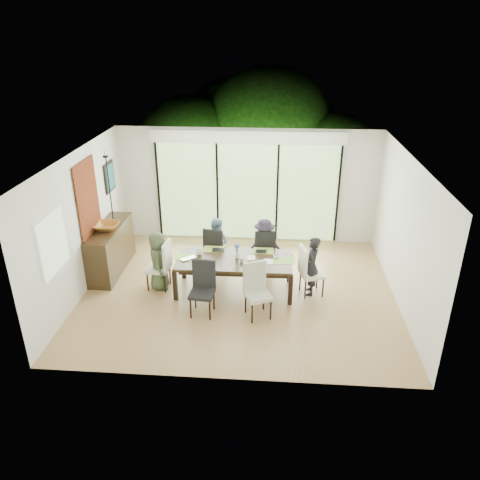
# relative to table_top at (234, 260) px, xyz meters

# --- Properties ---
(floor) EXTENTS (6.00, 5.00, 0.01)m
(floor) POSITION_rel_table_top_xyz_m (0.10, -0.05, -0.66)
(floor) COLOR olive
(floor) RESTS_ON ground
(ceiling) EXTENTS (6.00, 5.00, 0.01)m
(ceiling) POSITION_rel_table_top_xyz_m (0.10, -0.05, 2.05)
(ceiling) COLOR white
(ceiling) RESTS_ON wall_back
(wall_back) EXTENTS (6.00, 0.02, 2.70)m
(wall_back) POSITION_rel_table_top_xyz_m (0.10, 2.46, 0.69)
(wall_back) COLOR silver
(wall_back) RESTS_ON floor
(wall_front) EXTENTS (6.00, 0.02, 2.70)m
(wall_front) POSITION_rel_table_top_xyz_m (0.10, -2.56, 0.69)
(wall_front) COLOR silver
(wall_front) RESTS_ON floor
(wall_left) EXTENTS (0.02, 5.00, 2.70)m
(wall_left) POSITION_rel_table_top_xyz_m (-2.91, -0.05, 0.69)
(wall_left) COLOR white
(wall_left) RESTS_ON floor
(wall_right) EXTENTS (0.02, 5.00, 2.70)m
(wall_right) POSITION_rel_table_top_xyz_m (3.11, -0.05, 0.69)
(wall_right) COLOR white
(wall_right) RESTS_ON floor
(glass_doors) EXTENTS (4.20, 0.02, 2.30)m
(glass_doors) POSITION_rel_table_top_xyz_m (0.10, 2.42, 0.54)
(glass_doors) COLOR #598C3F
(glass_doors) RESTS_ON wall_back
(blinds_header) EXTENTS (4.40, 0.06, 0.28)m
(blinds_header) POSITION_rel_table_top_xyz_m (0.10, 2.41, 1.84)
(blinds_header) COLOR white
(blinds_header) RESTS_ON wall_back
(mullion_a) EXTENTS (0.05, 0.04, 2.30)m
(mullion_a) POSITION_rel_table_top_xyz_m (-2.00, 2.41, 0.54)
(mullion_a) COLOR black
(mullion_a) RESTS_ON wall_back
(mullion_b) EXTENTS (0.05, 0.04, 2.30)m
(mullion_b) POSITION_rel_table_top_xyz_m (-0.60, 2.41, 0.54)
(mullion_b) COLOR black
(mullion_b) RESTS_ON wall_back
(mullion_c) EXTENTS (0.05, 0.04, 2.30)m
(mullion_c) POSITION_rel_table_top_xyz_m (0.80, 2.41, 0.54)
(mullion_c) COLOR black
(mullion_c) RESTS_ON wall_back
(mullion_d) EXTENTS (0.05, 0.04, 2.30)m
(mullion_d) POSITION_rel_table_top_xyz_m (2.20, 2.41, 0.54)
(mullion_d) COLOR black
(mullion_d) RESTS_ON wall_back
(side_window) EXTENTS (0.02, 0.90, 1.00)m
(side_window) POSITION_rel_table_top_xyz_m (-2.87, -1.25, 0.84)
(side_window) COLOR #8CAD7F
(side_window) RESTS_ON wall_left
(deck) EXTENTS (6.00, 1.80, 0.10)m
(deck) POSITION_rel_table_top_xyz_m (0.10, 3.35, -0.71)
(deck) COLOR brown
(deck) RESTS_ON ground
(rail_top) EXTENTS (6.00, 0.08, 0.06)m
(rail_top) POSITION_rel_table_top_xyz_m (0.10, 4.15, -0.11)
(rail_top) COLOR brown
(rail_top) RESTS_ON deck
(foliage_left) EXTENTS (3.20, 3.20, 3.20)m
(foliage_left) POSITION_rel_table_top_xyz_m (-1.70, 5.15, 0.78)
(foliage_left) COLOR #14380F
(foliage_left) RESTS_ON ground
(foliage_mid) EXTENTS (4.00, 4.00, 4.00)m
(foliage_mid) POSITION_rel_table_top_xyz_m (0.50, 5.75, 1.14)
(foliage_mid) COLOR #14380F
(foliage_mid) RESTS_ON ground
(foliage_right) EXTENTS (2.80, 2.80, 2.80)m
(foliage_right) POSITION_rel_table_top_xyz_m (2.30, 4.95, 0.60)
(foliage_right) COLOR #14380F
(foliage_right) RESTS_ON ground
(foliage_far) EXTENTS (3.60, 3.60, 3.60)m
(foliage_far) POSITION_rel_table_top_xyz_m (-0.50, 6.45, 0.96)
(foliage_far) COLOR #14380F
(foliage_far) RESTS_ON ground
(table_top) EXTENTS (2.20, 1.01, 0.05)m
(table_top) POSITION_rel_table_top_xyz_m (0.00, 0.00, 0.00)
(table_top) COLOR black
(table_top) RESTS_ON floor
(table_apron) EXTENTS (2.02, 0.82, 0.09)m
(table_apron) POSITION_rel_table_top_xyz_m (0.00, 0.00, -0.08)
(table_apron) COLOR black
(table_apron) RESTS_ON floor
(table_leg_fl) EXTENTS (0.08, 0.08, 0.63)m
(table_leg_fl) POSITION_rel_table_top_xyz_m (-1.08, -0.43, -0.34)
(table_leg_fl) COLOR black
(table_leg_fl) RESTS_ON floor
(table_leg_fr) EXTENTS (0.08, 0.08, 0.63)m
(table_leg_fr) POSITION_rel_table_top_xyz_m (1.08, -0.43, -0.34)
(table_leg_fr) COLOR black
(table_leg_fr) RESTS_ON floor
(table_leg_bl) EXTENTS (0.08, 0.08, 0.63)m
(table_leg_bl) POSITION_rel_table_top_xyz_m (-1.08, 0.43, -0.34)
(table_leg_bl) COLOR black
(table_leg_bl) RESTS_ON floor
(table_leg_br) EXTENTS (0.08, 0.08, 0.63)m
(table_leg_br) POSITION_rel_table_top_xyz_m (1.08, 0.43, -0.34)
(table_leg_br) COLOR black
(table_leg_br) RESTS_ON floor
(chair_left_end) EXTENTS (0.45, 0.45, 1.01)m
(chair_left_end) POSITION_rel_table_top_xyz_m (-1.50, 0.00, -0.16)
(chair_left_end) COLOR white
(chair_left_end) RESTS_ON floor
(chair_right_end) EXTENTS (0.51, 0.51, 1.01)m
(chair_right_end) POSITION_rel_table_top_xyz_m (1.50, 0.00, -0.16)
(chair_right_end) COLOR white
(chair_right_end) RESTS_ON floor
(chair_far_left) EXTENTS (0.50, 0.50, 1.01)m
(chair_far_left) POSITION_rel_table_top_xyz_m (-0.45, 0.85, -0.16)
(chair_far_left) COLOR black
(chair_far_left) RESTS_ON floor
(chair_far_right) EXTENTS (0.47, 0.47, 1.01)m
(chair_far_right) POSITION_rel_table_top_xyz_m (0.55, 0.85, -0.16)
(chair_far_right) COLOR black
(chair_far_right) RESTS_ON floor
(chair_near_left) EXTENTS (0.45, 0.45, 1.01)m
(chair_near_left) POSITION_rel_table_top_xyz_m (-0.50, -0.87, -0.16)
(chair_near_left) COLOR black
(chair_near_left) RESTS_ON floor
(chair_near_right) EXTENTS (0.55, 0.55, 1.01)m
(chair_near_right) POSITION_rel_table_top_xyz_m (0.50, -0.87, -0.16)
(chair_near_right) COLOR beige
(chair_near_right) RESTS_ON floor
(person_left_end) EXTENTS (0.43, 0.60, 1.18)m
(person_left_end) POSITION_rel_table_top_xyz_m (-1.48, 0.00, -0.07)
(person_left_end) COLOR #404E34
(person_left_end) RESTS_ON floor
(person_right_end) EXTENTS (0.37, 0.57, 1.18)m
(person_right_end) POSITION_rel_table_top_xyz_m (1.48, 0.00, -0.07)
(person_right_end) COLOR black
(person_right_end) RESTS_ON floor
(person_far_left) EXTENTS (0.62, 0.48, 1.18)m
(person_far_left) POSITION_rel_table_top_xyz_m (-0.45, 0.83, -0.07)
(person_far_left) COLOR #7E9AB7
(person_far_left) RESTS_ON floor
(person_far_right) EXTENTS (0.62, 0.47, 1.18)m
(person_far_right) POSITION_rel_table_top_xyz_m (0.55, 0.83, -0.07)
(person_far_right) COLOR #251F2E
(person_far_right) RESTS_ON floor
(placemat_left) EXTENTS (0.40, 0.29, 0.01)m
(placemat_left) POSITION_rel_table_top_xyz_m (-0.95, 0.00, 0.03)
(placemat_left) COLOR #84C546
(placemat_left) RESTS_ON table_top
(placemat_right) EXTENTS (0.40, 0.29, 0.01)m
(placemat_right) POSITION_rel_table_top_xyz_m (0.95, 0.00, 0.03)
(placemat_right) COLOR #80C044
(placemat_right) RESTS_ON table_top
(placemat_far_l) EXTENTS (0.40, 0.29, 0.01)m
(placemat_far_l) POSITION_rel_table_top_xyz_m (-0.45, 0.40, 0.03)
(placemat_far_l) COLOR #87A73B
(placemat_far_l) RESTS_ON table_top
(placemat_far_r) EXTENTS (0.40, 0.29, 0.01)m
(placemat_far_r) POSITION_rel_table_top_xyz_m (0.55, 0.40, 0.03)
(placemat_far_r) COLOR #7BA43A
(placemat_far_r) RESTS_ON table_top
(placemat_paper) EXTENTS (0.40, 0.29, 0.01)m
(placemat_paper) POSITION_rel_table_top_xyz_m (-0.55, -0.30, 0.03)
(placemat_paper) COLOR white
(placemat_paper) RESTS_ON table_top
(tablet_far_l) EXTENTS (0.24, 0.16, 0.01)m
(tablet_far_l) POSITION_rel_table_top_xyz_m (-0.35, 0.35, 0.04)
(tablet_far_l) COLOR black
(tablet_far_l) RESTS_ON table_top
(tablet_far_r) EXTENTS (0.22, 0.16, 0.01)m
(tablet_far_r) POSITION_rel_table_top_xyz_m (0.50, 0.35, 0.04)
(tablet_far_r) COLOR black
(tablet_far_r) RESTS_ON table_top
(papers) EXTENTS (0.27, 0.20, 0.00)m
(papers) POSITION_rel_table_top_xyz_m (0.70, -0.05, 0.03)
(papers) COLOR white
(papers) RESTS_ON table_top
(platter_base) EXTENTS (0.24, 0.24, 0.02)m
(platter_base) POSITION_rel_table_top_xyz_m (-0.55, -0.30, 0.04)
(platter_base) COLOR white
(platter_base) RESTS_ON table_top
(platter_snacks) EXTENTS (0.18, 0.18, 0.01)m
(platter_snacks) POSITION_rel_table_top_xyz_m (-0.55, -0.30, 0.06)
(platter_snacks) COLOR #C36A16
(platter_snacks) RESTS_ON table_top
(vase) EXTENTS (0.07, 0.07, 0.11)m
(vase) POSITION_rel_table_top_xyz_m (0.05, 0.05, 0.08)
(vase) COLOR silver
(vase) RESTS_ON table_top
(hyacinth_stems) EXTENTS (0.04, 0.04, 0.15)m
(hyacinth_stems) POSITION_rel_table_top_xyz_m (0.05, 0.05, 0.19)
(hyacinth_stems) COLOR #337226
(hyacinth_stems) RESTS_ON table_top
(hyacinth_blooms) EXTENTS (0.10, 0.10, 0.10)m
(hyacinth_blooms) POSITION_rel_table_top_xyz_m (0.05, 0.05, 0.28)
(hyacinth_blooms) COLOR #4F66C7
(hyacinth_blooms) RESTS_ON table_top
(laptop) EXTENTS (0.36, 0.34, 0.02)m
(laptop) POSITION_rel_table_top_xyz_m (-0.85, -0.10, 0.04)
(laptop) COLOR silver
(laptop) RESTS_ON table_top
(cup_a) EXTENTS (0.16, 0.16, 0.09)m
(cup_a) POSITION_rel_table_top_xyz_m (-0.70, 0.15, 0.07)
(cup_a) COLOR white
(cup_a) RESTS_ON table_top
(cup_b) EXTENTS (0.13, 0.13, 0.08)m
(cup_b) POSITION_rel_table_top_xyz_m (0.15, -0.10, 0.07)
(cup_b) COLOR white
(cup_b) RESTS_ON table_top
(cup_c) EXTENTS (0.14, 0.14, 0.09)m
(cup_c) POSITION_rel_table_top_xyz_m (0.80, 0.10, 0.07)
(cup_c) COLOR white
(cup_c) RESTS_ON table_top
(book) EXTENTS (0.16, 0.21, 0.02)m
(book) POSITION_rel_table_top_xyz_m (0.25, 0.05, 0.04)
(book) COLOR white
(book) RESTS_ON table_top
(sideboard) EXTENTS (0.49, 1.75, 0.98)m
(sideboard) POSITION_rel_table_top_xyz_m (-2.66, 0.66, -0.17)
(sideboard) COLOR black
(sideboard) RESTS_ON floor
(bowl) EXTENTS (0.52, 0.52, 0.13)m
(bowl) POSITION_rel_table_top_xyz_m (-2.66, 0.56, 0.39)
(bowl) COLOR #9B5F21
(bowl) RESTS_ON sideboard
(candlestick_base) EXTENTS (0.11, 0.11, 0.04)m
(candlestick_base) POSITION_rel_table_top_xyz_m (-2.66, 1.01, 0.35)
(candlestick_base) COLOR black
(candlestick_base) RESTS_ON sideboard
(candlestick_shaft) EXTENTS (0.03, 0.03, 1.37)m
(candlestick_shaft) POSITION_rel_table_top_xyz_m (-2.66, 1.01, 1.04)
(candlestick_shaft) COLOR black
(candlestick_shaft) RESTS_ON sideboard
(candlestick_pan) EXTENTS (0.11, 0.11, 0.03)m
(candlestick_pan) POSITION_rel_table_top_xyz_m (-2.66, 1.01, 1.71)
(candlestick_pan) COLOR black
(candlestick_pan) RESTS_ON sideboard
(candle) EXTENTS (0.04, 0.04, 0.11)m
(candle) POSITION_rel_table_top_xyz_m (-2.66, 1.01, 1.78)
(candle) COLOR silver
(candle) RESTS_ON sideboard
(tapestry) EXTENTS (0.02, 1.00, 1.50)m
(tapestry) POSITION_rel_table_top_xyz_m (-2.87, 0.35, 1.04)
(tapestry) COLOR #943315
(tapestry) RESTS_ON wall_left
(art_frame) EXTENTS (0.03, 0.55, 0.65)m
(art_frame) POSITION_rel_table_top_xyz_m (-2.87, 1.65, 1.09)
(art_frame) COLOR black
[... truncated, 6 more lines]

